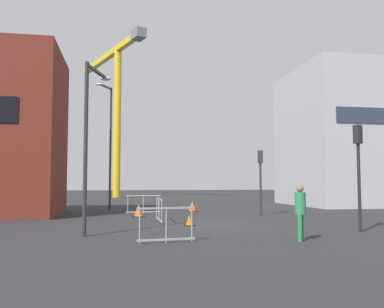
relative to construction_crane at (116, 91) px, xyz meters
The scene contains 14 objects.
ground 37.01m from the construction_crane, 82.53° to the right, with size 160.00×160.00×0.00m, color #28282B.
office_block 29.90m from the construction_crane, 46.55° to the right, with size 10.67×9.66×10.92m.
construction_crane is the anchor object (origin of this frame).
streetlamp_tall 25.08m from the construction_crane, 90.13° to the right, with size 1.03×1.57×8.31m.
streetlamp_short 38.20m from the construction_crane, 90.54° to the right, with size 0.86×1.96×6.04m.
traffic_light_verge 40.29m from the construction_crane, 75.78° to the right, with size 0.39×0.35×3.99m.
traffic_light_crosswalk 32.80m from the construction_crane, 74.17° to the right, with size 0.27×0.38×3.61m.
pedestrian_walking 41.89m from the construction_crane, 80.89° to the right, with size 0.34×0.34×1.75m.
safety_barrier_front 41.27m from the construction_crane, 86.87° to the right, with size 1.81×0.29×1.08m.
safety_barrier_left_run 35.03m from the construction_crane, 85.55° to the right, with size 0.08×2.59×1.08m.
safety_barrier_mid_span 30.15m from the construction_crane, 85.63° to the right, with size 2.02×0.26×1.08m.
traffic_cone_orange 32.22m from the construction_crane, 86.65° to the right, with size 0.66×0.66×0.67m.
traffic_cone_on_verge 29.63m from the construction_crane, 78.73° to the right, with size 0.66×0.66×0.67m.
traffic_cone_by_barrier 36.98m from the construction_crane, 83.93° to the right, with size 0.45×0.45×0.46m.
Camera 1 is at (-3.73, -17.56, 1.84)m, focal length 38.56 mm.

